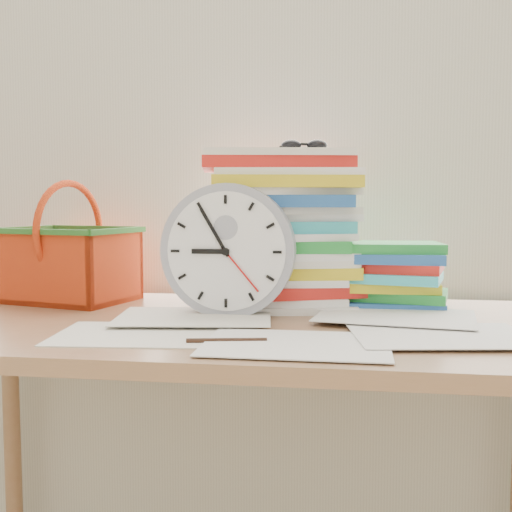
% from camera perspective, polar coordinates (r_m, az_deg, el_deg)
% --- Properties ---
extents(curtain, '(2.40, 0.01, 2.50)m').
position_cam_1_polar(curtain, '(1.68, 0.04, 15.50)').
color(curtain, silver).
rests_on(curtain, room_shell).
extents(desk, '(1.40, 0.70, 0.75)m').
position_cam_1_polar(desk, '(1.32, -2.37, -8.93)').
color(desk, '#906543').
rests_on(desk, ground).
extents(paper_stack, '(0.41, 0.37, 0.35)m').
position_cam_1_polar(paper_stack, '(1.46, 2.14, 2.37)').
color(paper_stack, white).
rests_on(paper_stack, desk).
extents(clock, '(0.28, 0.06, 0.28)m').
position_cam_1_polar(clock, '(1.33, -2.46, 0.50)').
color(clock, '#9698A5').
rests_on(clock, desk).
extents(sunglasses, '(0.13, 0.11, 0.03)m').
position_cam_1_polar(sunglasses, '(1.46, 4.29, 9.77)').
color(sunglasses, black).
rests_on(sunglasses, paper_stack).
extents(book_stack, '(0.26, 0.21, 0.15)m').
position_cam_1_polar(book_stack, '(1.46, 12.30, -1.75)').
color(book_stack, white).
rests_on(book_stack, desk).
extents(basket, '(0.33, 0.28, 0.28)m').
position_cam_1_polar(basket, '(1.60, -16.19, 1.15)').
color(basket, '#E54516').
rests_on(basket, desk).
extents(pen, '(0.14, 0.03, 0.01)m').
position_cam_1_polar(pen, '(1.09, -2.63, -7.52)').
color(pen, black).
rests_on(pen, desk).
extents(scattered_papers, '(1.26, 0.42, 0.02)m').
position_cam_1_polar(scattered_papers, '(1.30, -2.39, -5.47)').
color(scattered_papers, white).
rests_on(scattered_papers, desk).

